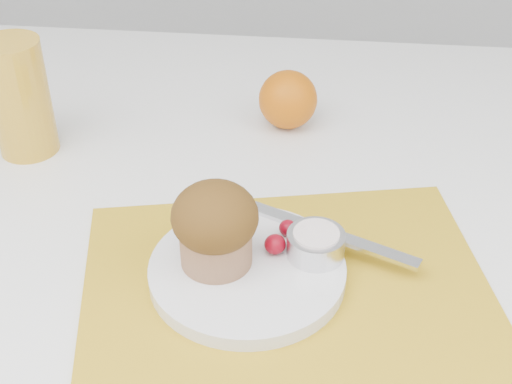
# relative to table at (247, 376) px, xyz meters

# --- Properties ---
(table) EXTENTS (1.20, 0.80, 0.75)m
(table) POSITION_rel_table_xyz_m (0.00, 0.00, 0.00)
(table) COLOR white
(table) RESTS_ON ground
(placemat) EXTENTS (0.45, 0.37, 0.00)m
(placemat) POSITION_rel_table_xyz_m (0.07, -0.19, 0.38)
(placemat) COLOR gold
(placemat) RESTS_ON table
(plate) EXTENTS (0.22, 0.22, 0.02)m
(plate) POSITION_rel_table_xyz_m (0.03, -0.19, 0.39)
(plate) COLOR white
(plate) RESTS_ON placemat
(ramekin) EXTENTS (0.07, 0.07, 0.03)m
(ramekin) POSITION_rel_table_xyz_m (0.09, -0.16, 0.41)
(ramekin) COLOR silver
(ramekin) RESTS_ON plate
(cream) EXTENTS (0.05, 0.05, 0.01)m
(cream) POSITION_rel_table_xyz_m (0.09, -0.16, 0.42)
(cream) COLOR white
(cream) RESTS_ON ramekin
(raspberry_near) EXTENTS (0.02, 0.02, 0.02)m
(raspberry_near) POSITION_rel_table_xyz_m (0.06, -0.14, 0.40)
(raspberry_near) COLOR #56020C
(raspberry_near) RESTS_ON plate
(raspberry_far) EXTENTS (0.02, 0.02, 0.02)m
(raspberry_far) POSITION_rel_table_xyz_m (0.05, -0.16, 0.40)
(raspberry_far) COLOR #63020D
(raspberry_far) RESTS_ON plate
(butter_knife) EXTENTS (0.18, 0.09, 0.00)m
(butter_knife) POSITION_rel_table_xyz_m (0.11, -0.13, 0.40)
(butter_knife) COLOR silver
(butter_knife) RESTS_ON plate
(orange) EXTENTS (0.08, 0.08, 0.08)m
(orange) POSITION_rel_table_xyz_m (0.04, 0.12, 0.41)
(orange) COLOR #D06107
(orange) RESTS_ON table
(juice_glass) EXTENTS (0.08, 0.08, 0.15)m
(juice_glass) POSITION_rel_table_xyz_m (-0.28, 0.02, 0.45)
(juice_glass) COLOR gold
(juice_glass) RESTS_ON table
(muffin) EXTENTS (0.08, 0.08, 0.09)m
(muffin) POSITION_rel_table_xyz_m (-0.01, -0.18, 0.44)
(muffin) COLOR #A1704E
(muffin) RESTS_ON plate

